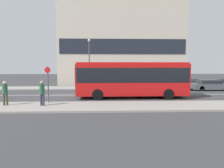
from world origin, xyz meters
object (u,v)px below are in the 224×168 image
Objects in this scene: parked_car_1 at (210,85)px; bus_stop_sign at (48,82)px; parked_car_0 at (170,85)px; pedestrian_down_pavement at (42,92)px; street_lamp at (89,58)px; pedestrian_near_stop at (5,92)px; city_bus at (132,78)px.

bus_stop_sign is at bearing -153.52° from parked_car_1.
parked_car_0 reaches higher than parked_car_1.
street_lamp reaches higher than pedestrian_down_pavement.
pedestrian_near_stop is 3.00m from bus_stop_sign.
bus_stop_sign reaches higher than parked_car_0.
city_bus is 10.37m from pedestrian_near_stop.
street_lamp is at bearing 77.58° from bus_stop_sign.
pedestrian_near_stop is (-20.05, -9.44, 0.50)m from parked_car_1.
pedestrian_near_stop is 2.68m from pedestrian_down_pavement.
street_lamp is (-9.97, 2.05, 3.36)m from parked_car_0.
street_lamp is at bearing 171.96° from parked_car_1.
city_bus is 8.08m from pedestrian_down_pavement.
pedestrian_near_stop reaches higher than parked_car_1.
bus_stop_sign reaches higher than parked_car_1.
city_bus is at bearing -127.89° from pedestrian_down_pavement.
city_bus is at bearing -134.63° from parked_car_0.
bus_stop_sign is at bearing 0.05° from pedestrian_near_stop.
city_bus is 5.75× the size of pedestrian_down_pavement.
pedestrian_near_stop is at bearing -154.78° from parked_car_1.
pedestrian_down_pavement is 0.28× the size of street_lamp.
pedestrian_near_stop reaches higher than parked_car_0.
parked_car_1 is at bearing 26.48° from bus_stop_sign.
parked_car_0 is at bearing 35.05° from bus_stop_sign.
city_bus reaches higher than pedestrian_near_stop.
bus_stop_sign is (-17.25, -8.59, 1.13)m from parked_car_1.
street_lamp is at bearing 49.10° from pedestrian_near_stop.
city_bus reaches higher than parked_car_0.
pedestrian_near_stop is at bearing -163.11° from bus_stop_sign.
bus_stop_sign is (0.13, 1.08, 0.62)m from pedestrian_down_pavement.
parked_car_1 is 0.74× the size of street_lamp.
city_bus is 7.98m from parked_car_0.
parked_car_0 is 1.43× the size of bus_stop_sign.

